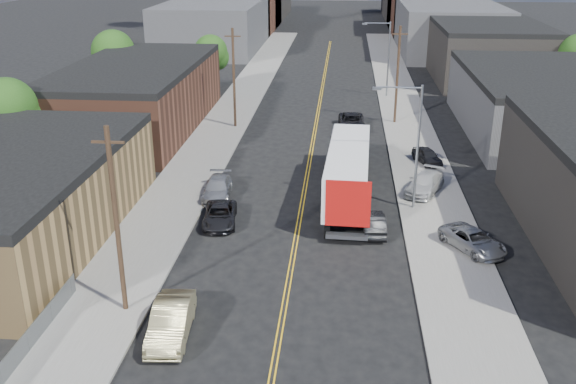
% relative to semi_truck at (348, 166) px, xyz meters
% --- Properties ---
extents(ground, '(260.00, 260.00, 0.00)m').
position_rel_semi_truck_xyz_m(ground, '(-3.26, 33.07, -2.46)').
color(ground, black).
rests_on(ground, ground).
extents(centerline, '(0.32, 120.00, 0.01)m').
position_rel_semi_truck_xyz_m(centerline, '(-3.26, 18.07, -2.45)').
color(centerline, gold).
rests_on(centerline, ground).
extents(sidewalk_left, '(5.00, 140.00, 0.15)m').
position_rel_semi_truck_xyz_m(sidewalk_left, '(-12.76, 18.07, -2.38)').
color(sidewalk_left, slate).
rests_on(sidewalk_left, ground).
extents(sidewalk_right, '(5.00, 140.00, 0.15)m').
position_rel_semi_truck_xyz_m(sidewalk_right, '(6.24, 18.07, -2.38)').
color(sidewalk_right, slate).
rests_on(sidewalk_right, ground).
extents(warehouse_tan, '(12.00, 22.00, 5.60)m').
position_rel_semi_truck_xyz_m(warehouse_tan, '(-21.26, -8.93, 0.34)').
color(warehouse_tan, olive).
rests_on(warehouse_tan, ground).
extents(warehouse_brown, '(12.00, 26.00, 6.60)m').
position_rel_semi_truck_xyz_m(warehouse_brown, '(-21.26, 17.07, 0.84)').
color(warehouse_brown, '#542F21').
rests_on(warehouse_brown, ground).
extents(industrial_right_b, '(14.00, 24.00, 6.10)m').
position_rel_semi_truck_xyz_m(industrial_right_b, '(18.74, 19.07, 0.59)').
color(industrial_right_b, '#323234').
rests_on(industrial_right_b, ground).
extents(industrial_right_c, '(14.00, 22.00, 7.60)m').
position_rel_semi_truck_xyz_m(industrial_right_c, '(18.74, 45.07, 1.34)').
color(industrial_right_c, black).
rests_on(industrial_right_c, ground).
extents(skyline_left_a, '(16.00, 30.00, 8.00)m').
position_rel_semi_truck_xyz_m(skyline_left_a, '(-23.26, 68.07, 1.54)').
color(skyline_left_a, '#323234').
rests_on(skyline_left_a, ground).
extents(skyline_right_a, '(16.00, 30.00, 8.00)m').
position_rel_semi_truck_xyz_m(skyline_right_a, '(16.74, 68.07, 1.54)').
color(skyline_right_a, '#323234').
rests_on(skyline_right_a, ground).
extents(skyline_left_b, '(16.00, 26.00, 10.00)m').
position_rel_semi_truck_xyz_m(skyline_left_b, '(-23.26, 93.07, 2.54)').
color(skyline_left_b, '#542F21').
rests_on(skyline_left_b, ground).
extents(skyline_right_b, '(16.00, 26.00, 10.00)m').
position_rel_semi_truck_xyz_m(skyline_right_b, '(16.74, 93.07, 2.54)').
color(skyline_right_b, '#542F21').
rests_on(skyline_right_b, ground).
extents(skyline_left_c, '(16.00, 40.00, 7.00)m').
position_rel_semi_truck_xyz_m(skyline_left_c, '(-23.26, 113.07, 1.04)').
color(skyline_left_c, black).
rests_on(skyline_left_c, ground).
extents(skyline_right_c, '(16.00, 40.00, 7.00)m').
position_rel_semi_truck_xyz_m(skyline_right_c, '(16.74, 113.07, 1.04)').
color(skyline_right_c, black).
rests_on(skyline_right_c, ground).
extents(streetlight_near, '(3.39, 0.25, 9.00)m').
position_rel_semi_truck_xyz_m(streetlight_near, '(4.34, -1.93, 2.87)').
color(streetlight_near, gray).
rests_on(streetlight_near, ground).
extents(streetlight_far, '(3.39, 0.25, 9.00)m').
position_rel_semi_truck_xyz_m(streetlight_far, '(4.34, 33.07, 2.87)').
color(streetlight_far, gray).
rests_on(streetlight_far, ground).
extents(utility_pole_left_near, '(1.60, 0.26, 10.00)m').
position_rel_semi_truck_xyz_m(utility_pole_left_near, '(-11.46, -16.93, 2.68)').
color(utility_pole_left_near, black).
rests_on(utility_pole_left_near, ground).
extents(utility_pole_left_far, '(1.60, 0.26, 10.00)m').
position_rel_semi_truck_xyz_m(utility_pole_left_far, '(-11.46, 18.07, 2.68)').
color(utility_pole_left_far, black).
rests_on(utility_pole_left_far, ground).
extents(utility_pole_right, '(1.60, 0.26, 10.00)m').
position_rel_semi_truck_xyz_m(utility_pole_right, '(4.94, 21.07, 2.68)').
color(utility_pole_right, black).
rests_on(utility_pole_right, ground).
extents(chainlink_fence, '(0.05, 16.00, 1.22)m').
position_rel_semi_truck_xyz_m(chainlink_fence, '(-14.76, -23.43, -1.80)').
color(chainlink_fence, slate).
rests_on(chainlink_fence, ground).
extents(tree_left_near, '(4.85, 4.76, 7.91)m').
position_rel_semi_truck_xyz_m(tree_left_near, '(-27.20, 3.07, 2.72)').
color(tree_left_near, black).
rests_on(tree_left_near, ground).
extents(tree_left_mid, '(5.10, 5.04, 8.37)m').
position_rel_semi_truck_xyz_m(tree_left_mid, '(-27.20, 28.07, 3.03)').
color(tree_left_mid, black).
rests_on(tree_left_mid, ground).
extents(tree_left_far, '(4.35, 4.20, 6.97)m').
position_rel_semi_truck_xyz_m(tree_left_far, '(-17.20, 35.07, 2.11)').
color(tree_left_far, black).
rests_on(tree_left_far, ground).
extents(semi_truck, '(3.32, 16.54, 4.31)m').
position_rel_semi_truck_xyz_m(semi_truck, '(0.00, 0.00, 0.00)').
color(semi_truck, silver).
rests_on(semi_truck, ground).
extents(car_left_b, '(2.13, 5.15, 1.66)m').
position_rel_semi_truck_xyz_m(car_left_b, '(-8.49, -18.93, -1.63)').
color(car_left_b, '#958C62').
rests_on(car_left_b, ground).
extents(car_left_c, '(2.68, 4.87, 1.29)m').
position_rel_semi_truck_xyz_m(car_left_c, '(-8.59, -5.66, -1.81)').
color(car_left_c, black).
rests_on(car_left_c, ground).
extents(car_left_d, '(2.33, 5.01, 1.42)m').
position_rel_semi_truck_xyz_m(car_left_d, '(-9.66, -0.93, -1.75)').
color(car_left_d, '#989A9D').
rests_on(car_left_d, ground).
extents(car_right_oncoming, '(1.59, 4.14, 1.35)m').
position_rel_semi_truck_xyz_m(car_right_oncoming, '(1.74, -6.15, -1.78)').
color(car_right_oncoming, black).
rests_on(car_right_oncoming, ground).
extents(car_right_lot_a, '(4.25, 5.07, 1.29)m').
position_rel_semi_truck_xyz_m(car_right_lot_a, '(7.74, -8.45, -1.66)').
color(car_right_lot_a, gray).
rests_on(car_right_lot_a, sidewalk_right).
extents(car_right_lot_b, '(3.81, 5.29, 1.42)m').
position_rel_semi_truck_xyz_m(car_right_lot_b, '(5.87, 1.13, -1.59)').
color(car_right_lot_b, '#AEAEAE').
rests_on(car_right_lot_b, sidewalk_right).
extents(car_right_lot_c, '(2.66, 4.04, 1.28)m').
position_rel_semi_truck_xyz_m(car_right_lot_c, '(6.81, 7.97, -1.67)').
color(car_right_lot_c, black).
rests_on(car_right_lot_c, sidewalk_right).
extents(car_ahead_truck, '(2.81, 5.63, 1.53)m').
position_rel_semi_truck_xyz_m(car_ahead_truck, '(0.44, 18.49, -1.69)').
color(car_ahead_truck, black).
rests_on(car_ahead_truck, ground).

